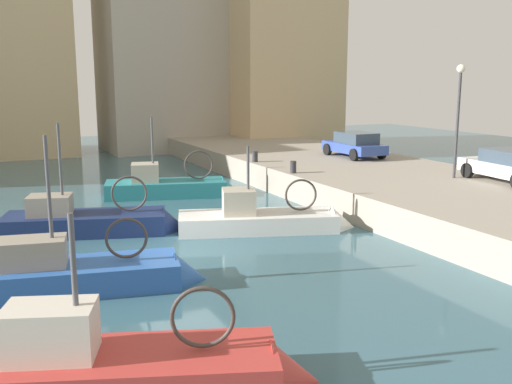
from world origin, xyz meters
The scene contains 13 objects.
water_surface centered at (0.00, 0.00, 0.00)m, with size 80.00×80.00×0.00m, color #386070.
quay_wall centered at (11.50, 0.00, 0.60)m, with size 9.00×56.00×1.20m, color #9E9384.
fishing_boat_white centered at (3.77, 1.50, 0.11)m, with size 6.71×3.79×3.94m.
fishing_boat_teal centered at (2.61, 9.02, 0.11)m, with size 6.58×3.49×4.59m.
fishing_boat_navy centered at (-1.98, 3.85, 0.10)m, with size 6.66×3.61×4.80m.
fishing_boat_blue centered at (-3.54, -1.74, 0.10)m, with size 7.01×3.08×4.89m.
parked_car_blue centered at (13.08, 9.30, 1.90)m, with size 2.03×3.88×1.36m.
parked_car_white centered at (14.26, 0.01, 1.90)m, with size 2.28×4.39×1.35m.
mooring_bollard_mid centered at (7.35, 6.00, 1.48)m, with size 0.28×0.28×0.55m, color #2D2D33.
mooring_bollard_north centered at (7.35, 10.00, 1.48)m, with size 0.28×0.28×0.55m, color #2D2D33.
quay_streetlamp centered at (13.00, 1.81, 4.45)m, with size 0.36×0.36×4.83m.
waterfront_building_central centered at (7.61, 27.22, 9.98)m, with size 8.97×7.24×19.91m.
waterfront_building_east centered at (15.91, 24.61, 9.69)m, with size 8.35×9.26×19.35m.
Camera 1 is at (-5.63, -16.84, 5.47)m, focal length 40.80 mm.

